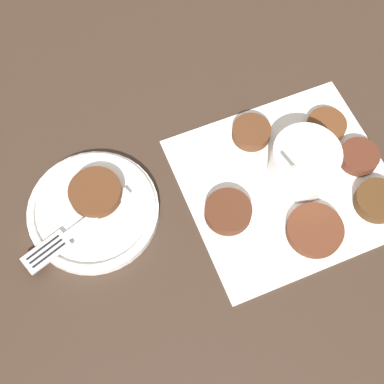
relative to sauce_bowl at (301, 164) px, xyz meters
name	(u,v)px	position (x,y,z in m)	size (l,w,h in m)	color
ground_plane	(296,165)	(0.00, 0.02, -0.03)	(4.00, 4.00, 0.00)	#38281E
napkin	(287,183)	(-0.02, -0.01, -0.03)	(0.33, 0.31, 0.00)	white
sauce_bowl	(301,164)	(0.00, 0.00, 0.00)	(0.11, 0.10, 0.12)	white
fritter_0	(228,212)	(-0.12, -0.04, -0.02)	(0.07, 0.07, 0.02)	#4B2818
fritter_1	(251,132)	(-0.05, 0.08, -0.02)	(0.06, 0.06, 0.02)	#522F1A
fritter_2	(326,125)	(0.07, 0.06, -0.02)	(0.06, 0.06, 0.01)	#59331B
fritter_3	(377,201)	(0.09, -0.07, -0.02)	(0.06, 0.06, 0.02)	#482D16
fritter_4	(315,230)	(-0.01, -0.09, -0.02)	(0.08, 0.08, 0.01)	#562C1B
fritter_5	(359,157)	(0.09, 0.00, -0.02)	(0.06, 0.06, 0.02)	#502619
serving_plate	(93,210)	(-0.30, 0.02, -0.02)	(0.18, 0.18, 0.02)	white
fritter_on_plate	(95,192)	(-0.29, 0.03, 0.00)	(0.07, 0.07, 0.02)	#512D19
fork	(67,236)	(-0.34, -0.02, -0.01)	(0.16, 0.09, 0.00)	silver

